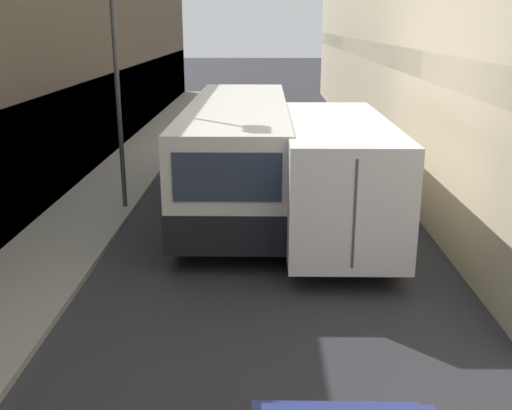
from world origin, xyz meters
The scene contains 5 objects.
ground_plane centered at (0.00, 15.00, 0.00)m, with size 150.00×150.00×0.00m, color #2B2B30.
sidewalk_left centered at (-4.56, 15.00, 0.06)m, with size 2.25×60.00×0.13m.
bus centered at (-0.64, 17.54, 1.51)m, with size 2.60×9.88×2.83m.
box_truck centered at (1.67, 15.82, 1.53)m, with size 2.31×8.69×2.79m.
street_lamp centered at (-3.69, 16.97, 4.93)m, with size 0.36×0.80×6.95m.
Camera 1 is at (0.08, 1.59, 4.87)m, focal length 42.00 mm.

